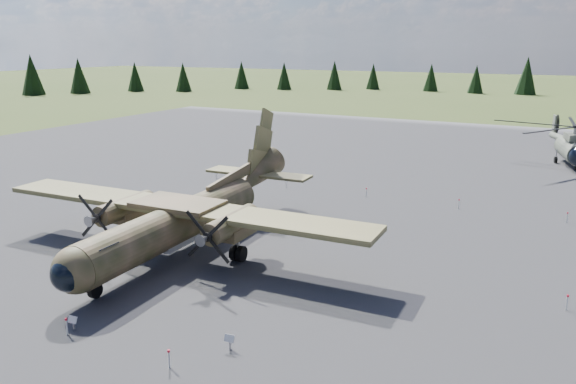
% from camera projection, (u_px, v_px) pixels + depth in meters
% --- Properties ---
extents(ground, '(500.00, 500.00, 0.00)m').
position_uv_depth(ground, '(280.00, 256.00, 35.88)').
color(ground, '#475325').
rests_on(ground, ground).
extents(apron, '(120.00, 120.00, 0.04)m').
position_uv_depth(apron, '(340.00, 215.00, 44.46)').
color(apron, slate).
rests_on(apron, ground).
extents(transport_plane, '(26.40, 23.99, 8.71)m').
position_uv_depth(transport_plane, '(187.00, 212.00, 36.53)').
color(transport_plane, '#3D3E22').
rests_on(transport_plane, ground).
extents(helicopter_near, '(21.45, 22.61, 4.53)m').
position_uv_depth(helicopter_near, '(573.00, 137.00, 61.86)').
color(helicopter_near, slate).
rests_on(helicopter_near, ground).
extents(info_placard_left, '(0.49, 0.24, 0.75)m').
position_uv_depth(info_placard_left, '(73.00, 321.00, 26.34)').
color(info_placard_left, gray).
rests_on(info_placard_left, ground).
extents(info_placard_right, '(0.49, 0.26, 0.74)m').
position_uv_depth(info_placard_right, '(230.00, 340.00, 24.68)').
color(info_placard_right, gray).
rests_on(info_placard_right, ground).
extents(barrier_fence, '(33.12, 29.62, 0.85)m').
position_uv_depth(barrier_fence, '(274.00, 247.00, 35.89)').
color(barrier_fence, silver).
rests_on(barrier_fence, ground).
extents(treeline, '(300.94, 291.69, 11.00)m').
position_uv_depth(treeline, '(129.00, 231.00, 25.87)').
color(treeline, black).
rests_on(treeline, ground).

